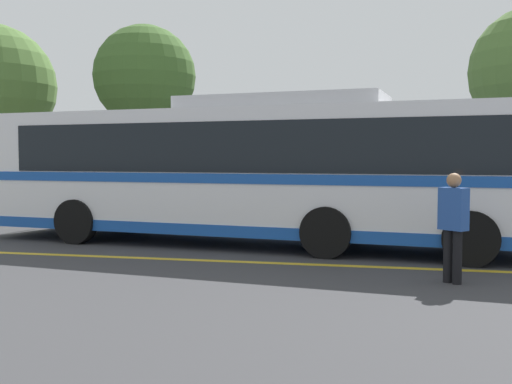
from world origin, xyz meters
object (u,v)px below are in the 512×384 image
at_px(parked_car_2, 365,196).
at_px(tree_2, 145,77).
at_px(pedestrian_0, 453,221).
at_px(parked_car_1, 173,193).
at_px(transit_bus, 257,169).

height_order(parked_car_2, tree_2, tree_2).
bearing_deg(pedestrian_0, parked_car_1, 172.96).
distance_m(transit_bus, parked_car_1, 6.55).
bearing_deg(parked_car_1, pedestrian_0, -140.35).
bearing_deg(parked_car_1, transit_bus, -145.74).
bearing_deg(pedestrian_0, tree_2, 170.02).
bearing_deg(pedestrian_0, parked_car_2, 141.69).
relative_size(transit_bus, pedestrian_0, 7.63).
xyz_separation_m(transit_bus, tree_2, (-6.62, 9.56, 3.45)).
bearing_deg(parked_car_2, pedestrian_0, -167.44).
distance_m(parked_car_2, tree_2, 10.67).
relative_size(parked_car_1, parked_car_2, 1.10).
xyz_separation_m(transit_bus, parked_car_2, (2.17, 5.39, -0.93)).
height_order(pedestrian_0, tree_2, tree_2).
bearing_deg(transit_bus, parked_car_2, -14.39).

